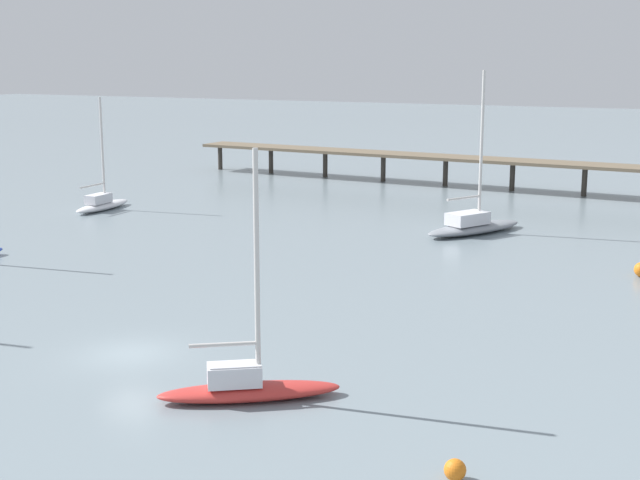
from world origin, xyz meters
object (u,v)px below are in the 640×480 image
at_px(pier, 606,159).
at_px(sailboat_gray, 473,224).
at_px(mooring_buoy_inner, 455,470).
at_px(sailboat_white, 102,202).
at_px(sailboat_red, 247,383).

distance_m(pier, sailboat_gray, 22.57).
relative_size(sailboat_gray, mooring_buoy_inner, 16.97).
xyz_separation_m(pier, sailboat_gray, (-6.06, -21.55, -2.88)).
height_order(pier, mooring_buoy_inner, pier).
height_order(pier, sailboat_white, sailboat_white).
bearing_deg(sailboat_white, sailboat_gray, 6.87).
xyz_separation_m(sailboat_red, mooring_buoy_inner, (9.11, -2.95, -0.32)).
xyz_separation_m(pier, mooring_buoy_inner, (4.45, -59.75, -3.24)).
bearing_deg(pier, sailboat_gray, -105.70).
bearing_deg(sailboat_gray, mooring_buoy_inner, -74.62).
distance_m(sailboat_red, mooring_buoy_inner, 9.58).
relative_size(sailboat_white, sailboat_gray, 0.80).
bearing_deg(pier, sailboat_red, -94.69).
bearing_deg(sailboat_gray, sailboat_white, -173.13).
bearing_deg(sailboat_white, pier, 34.26).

